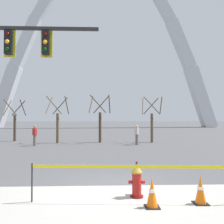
{
  "coord_description": "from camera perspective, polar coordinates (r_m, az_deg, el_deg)",
  "views": [
    {
      "loc": [
        -0.29,
        -7.94,
        2.23
      ],
      "look_at": [
        0.2,
        5.0,
        2.5
      ],
      "focal_mm": 39.44,
      "sensor_mm": 36.0,
      "label": 1
    }
  ],
  "objects": [
    {
      "name": "fire_hydrant",
      "position": [
        7.14,
        5.72,
        -15.49
      ],
      "size": [
        0.46,
        0.48,
        0.99
      ],
      "color": "#5E0F0D",
      "rests_on": "ground"
    },
    {
      "name": "tree_far_left",
      "position": [
        24.56,
        -21.61,
        -2.33
      ],
      "size": [
        1.78,
        1.79,
        3.84
      ],
      "color": "#473323",
      "rests_on": "ground"
    },
    {
      "name": "caution_tape_barrier",
      "position": [
        6.62,
        5.13,
        -14.58
      ],
      "size": [
        5.38,
        0.38,
        1.02
      ],
      "color": "#232326",
      "rests_on": "ground"
    },
    {
      "name": "pedestrian_standing_center",
      "position": [
        20.01,
        -17.48,
        -5.18
      ],
      "size": [
        0.39,
        0.37,
        1.59
      ],
      "color": "brown",
      "rests_on": "ground"
    },
    {
      "name": "tree_center_right",
      "position": [
        21.93,
        9.22,
        -2.35
      ],
      "size": [
        1.85,
        1.86,
        4.01
      ],
      "color": "brown",
      "rests_on": "ground"
    },
    {
      "name": "tree_left_mid",
      "position": [
        21.68,
        -12.5,
        -2.34
      ],
      "size": [
        1.85,
        1.86,
        4.01
      ],
      "color": "brown",
      "rests_on": "ground"
    },
    {
      "name": "pedestrian_walking_left",
      "position": [
        19.93,
        5.77,
        -5.25
      ],
      "size": [
        0.35,
        0.39,
        1.59
      ],
      "color": "brown",
      "rests_on": "ground"
    },
    {
      "name": "traffic_cone_by_hydrant",
      "position": [
        6.46,
        9.28,
        -18.05
      ],
      "size": [
        0.36,
        0.36,
        0.73
      ],
      "color": "black",
      "rests_on": "ground"
    },
    {
      "name": "traffic_cone_mid_sidewalk",
      "position": [
        7.0,
        19.83,
        -16.65
      ],
      "size": [
        0.36,
        0.36,
        0.73
      ],
      "color": "black",
      "rests_on": "ground"
    },
    {
      "name": "monument_arch",
      "position": [
        55.29,
        -1.84,
        14.98
      ],
      "size": [
        48.89,
        2.56,
        39.95
      ],
      "color": "silver",
      "rests_on": "ground"
    },
    {
      "name": "tree_center_left",
      "position": [
        21.64,
        -2.79,
        -2.2
      ],
      "size": [
        1.92,
        1.93,
        4.16
      ],
      "color": "#473323",
      "rests_on": "ground"
    },
    {
      "name": "ground_plane",
      "position": [
        8.25,
        -0.05,
        -16.88
      ],
      "size": [
        240.0,
        240.0,
        0.0
      ],
      "primitive_type": "plane",
      "color": "#474749"
    }
  ]
}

